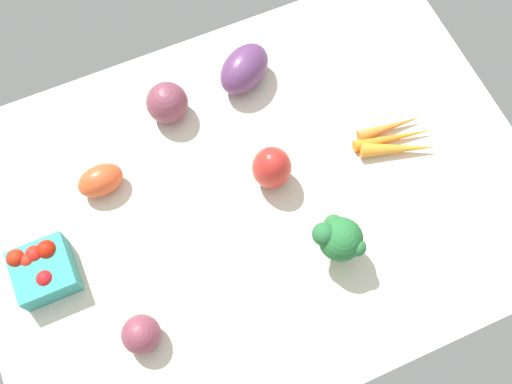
% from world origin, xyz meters
% --- Properties ---
extents(tablecloth, '(1.04, 0.76, 0.02)m').
position_xyz_m(tablecloth, '(0.00, 0.00, 0.01)').
color(tablecloth, beige).
rests_on(tablecloth, ground).
extents(berry_basket, '(0.10, 0.10, 0.07)m').
position_xyz_m(berry_basket, '(0.40, -0.01, 0.05)').
color(berry_basket, teal).
rests_on(berry_basket, tablecloth).
extents(red_onion_center, '(0.08, 0.08, 0.08)m').
position_xyz_m(red_onion_center, '(0.09, -0.23, 0.06)').
color(red_onion_center, brown).
rests_on(red_onion_center, tablecloth).
extents(eggplant, '(0.14, 0.13, 0.08)m').
position_xyz_m(eggplant, '(-0.08, -0.24, 0.06)').
color(eggplant, '#5E3564').
rests_on(eggplant, tablecloth).
extents(roma_tomato, '(0.09, 0.06, 0.06)m').
position_xyz_m(roma_tomato, '(0.26, -0.13, 0.05)').
color(roma_tomato, '#E35129').
rests_on(roma_tomato, tablecloth).
extents(bell_pepper_red, '(0.09, 0.09, 0.10)m').
position_xyz_m(bell_pepper_red, '(-0.04, -0.02, 0.07)').
color(bell_pepper_red, red).
rests_on(bell_pepper_red, tablecloth).
extents(broccoli_head, '(0.09, 0.09, 0.11)m').
position_xyz_m(broccoli_head, '(-0.09, 0.15, 0.09)').
color(broccoli_head, '#A9C77D').
rests_on(broccoli_head, tablecloth).
extents(carrot_bunch, '(0.17, 0.11, 0.03)m').
position_xyz_m(carrot_bunch, '(-0.29, 0.00, 0.03)').
color(carrot_bunch, orange).
rests_on(carrot_bunch, tablecloth).
extents(red_onion_near_basket, '(0.07, 0.07, 0.07)m').
position_xyz_m(red_onion_near_basket, '(0.28, 0.16, 0.05)').
color(red_onion_near_basket, brown).
rests_on(red_onion_near_basket, tablecloth).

